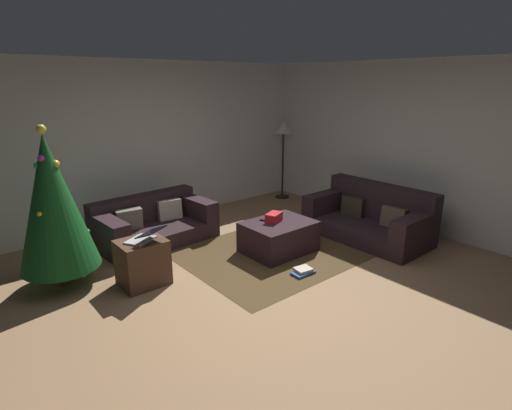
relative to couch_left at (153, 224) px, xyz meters
The scene contains 14 objects.
ground_plane 2.28m from the couch_left, 81.28° to the right, with size 6.40×6.40×0.00m, color #93704C.
rear_partition 1.42m from the couch_left, 69.23° to the left, with size 6.40×0.12×2.60m, color silver.
corner_partition 4.27m from the couch_left, 32.70° to the right, with size 0.12×6.40×2.60m, color silver.
couch_left is the anchor object (origin of this frame).
couch_right 3.27m from the couch_left, 37.28° to the right, with size 0.94×1.80×0.78m.
ottoman 1.89m from the couch_left, 52.50° to the right, with size 0.93×0.72×0.43m, color #2D1E23.
gift_box 1.83m from the couch_left, 52.19° to the right, with size 0.24×0.16×0.12m, color red.
tv_remote 1.71m from the couch_left, 52.06° to the right, with size 0.05×0.16×0.02m, color black.
christmas_tree 1.72m from the couch_left, 156.74° to the right, with size 0.86×0.86×1.85m.
side_table 1.38m from the couch_left, 120.73° to the right, with size 0.52×0.44×0.54m, color #4C3323.
laptop 1.45m from the couch_left, 118.70° to the right, with size 0.46×0.49×0.17m.
book_stack 2.40m from the couch_left, 67.69° to the right, with size 0.29×0.21×0.07m.
corner_lamp 3.27m from the couch_left, ahead, with size 0.36×0.36×1.54m.
area_rug 1.91m from the couch_left, 52.50° to the right, with size 2.60×2.00×0.01m, color #4C381F.
Camera 1 is at (-2.77, -3.05, 2.28)m, focal length 28.29 mm.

